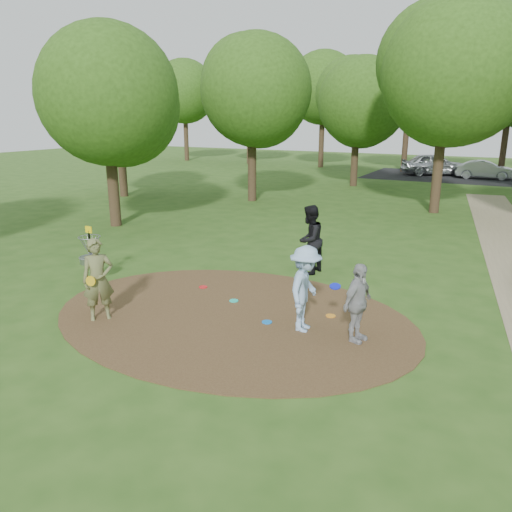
% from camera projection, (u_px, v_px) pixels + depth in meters
% --- Properties ---
extents(ground, '(100.00, 100.00, 0.00)m').
position_uv_depth(ground, '(231.00, 316.00, 11.19)').
color(ground, '#2D5119').
rests_on(ground, ground).
extents(dirt_clearing, '(8.40, 8.40, 0.02)m').
position_uv_depth(dirt_clearing, '(231.00, 316.00, 11.19)').
color(dirt_clearing, '#47301C').
rests_on(dirt_clearing, ground).
extents(parking_lot, '(14.00, 8.00, 0.01)m').
position_uv_depth(parking_lot, '(468.00, 178.00, 35.80)').
color(parking_lot, black).
rests_on(parking_lot, ground).
extents(player_observer_with_disc, '(0.76, 0.79, 1.83)m').
position_uv_depth(player_observer_with_disc, '(98.00, 280.00, 10.78)').
color(player_observer_with_disc, '#65683C').
rests_on(player_observer_with_disc, ground).
extents(player_throwing_with_disc, '(1.16, 1.24, 1.82)m').
position_uv_depth(player_throwing_with_disc, '(305.00, 289.00, 10.22)').
color(player_throwing_with_disc, '#96B9E1').
rests_on(player_throwing_with_disc, ground).
extents(player_walking_with_disc, '(0.83, 1.02, 1.96)m').
position_uv_depth(player_walking_with_disc, '(309.00, 240.00, 13.96)').
color(player_walking_with_disc, black).
rests_on(player_walking_with_disc, ground).
extents(player_waiting_with_disc, '(0.60, 1.01, 1.61)m').
position_uv_depth(player_waiting_with_disc, '(358.00, 303.00, 9.73)').
color(player_waiting_with_disc, '#9B9B9E').
rests_on(player_waiting_with_disc, ground).
extents(disc_ground_cyan, '(0.22, 0.22, 0.02)m').
position_uv_depth(disc_ground_cyan, '(234.00, 301.00, 12.03)').
color(disc_ground_cyan, '#1AD2B7').
rests_on(disc_ground_cyan, dirt_clearing).
extents(disc_ground_blue, '(0.22, 0.22, 0.02)m').
position_uv_depth(disc_ground_blue, '(267.00, 322.00, 10.79)').
color(disc_ground_blue, '#0D76E8').
rests_on(disc_ground_blue, dirt_clearing).
extents(disc_ground_red, '(0.22, 0.22, 0.02)m').
position_uv_depth(disc_ground_red, '(203.00, 287.00, 12.99)').
color(disc_ground_red, red).
rests_on(disc_ground_red, dirt_clearing).
extents(car_left, '(5.10, 3.63, 1.61)m').
position_uv_depth(car_left, '(435.00, 164.00, 37.02)').
color(car_left, '#9FA2A7').
rests_on(car_left, ground).
extents(car_right, '(3.94, 1.66, 1.27)m').
position_uv_depth(car_right, '(485.00, 170.00, 34.94)').
color(car_right, '#9A9DA1').
rests_on(car_right, ground).
extents(disc_ground_orange, '(0.22, 0.22, 0.02)m').
position_uv_depth(disc_ground_orange, '(331.00, 316.00, 11.13)').
color(disc_ground_orange, orange).
rests_on(disc_ground_orange, dirt_clearing).
extents(disc_golf_basket, '(0.63, 0.63, 1.54)m').
position_uv_depth(disc_golf_basket, '(91.00, 251.00, 13.23)').
color(disc_golf_basket, black).
rests_on(disc_golf_basket, ground).
extents(tree_ring, '(37.34, 45.65, 9.04)m').
position_uv_depth(tree_ring, '(429.00, 88.00, 16.80)').
color(tree_ring, '#332316').
rests_on(tree_ring, ground).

